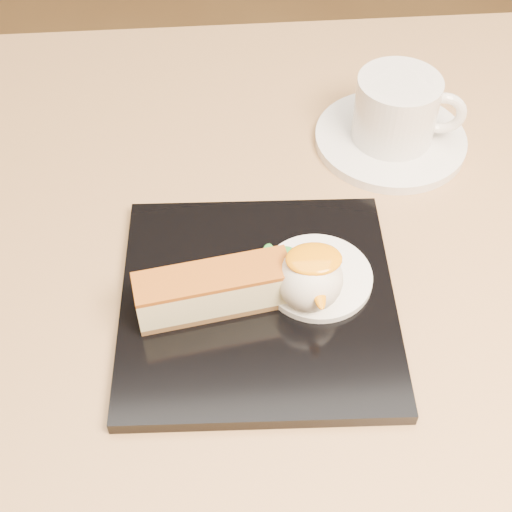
{
  "coord_description": "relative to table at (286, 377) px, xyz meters",
  "views": [
    {
      "loc": [
        -0.06,
        -0.37,
        1.19
      ],
      "look_at": [
        -0.03,
        -0.0,
        0.76
      ],
      "focal_mm": 50.0,
      "sensor_mm": 36.0,
      "label": 1
    }
  ],
  "objects": [
    {
      "name": "mint_sprig",
      "position": [
        -0.01,
        0.02,
        0.17
      ],
      "size": [
        0.03,
        0.02,
        0.0
      ],
      "color": "green",
      "rests_on": "cream_smear"
    },
    {
      "name": "mango_sauce",
      "position": [
        0.01,
        -0.03,
        0.21
      ],
      "size": [
        0.04,
        0.03,
        0.01
      ],
      "primitive_type": "ellipsoid",
      "color": "orange",
      "rests_on": "ice_cream_scoop"
    },
    {
      "name": "cheesecake",
      "position": [
        -0.07,
        -0.03,
        0.19
      ],
      "size": [
        0.12,
        0.05,
        0.04
      ],
      "rotation": [
        0.0,
        0.0,
        0.16
      ],
      "color": "brown",
      "rests_on": "dessert_plate"
    },
    {
      "name": "dessert_plate",
      "position": [
        -0.03,
        -0.02,
        0.16
      ],
      "size": [
        0.23,
        0.23,
        0.01
      ],
      "primitive_type": "cube",
      "rotation": [
        0.0,
        0.0,
        -0.05
      ],
      "color": "black",
      "rests_on": "table"
    },
    {
      "name": "coffee_cup",
      "position": [
        0.12,
        0.17,
        0.2
      ],
      "size": [
        0.11,
        0.08,
        0.06
      ],
      "rotation": [
        0.0,
        0.0,
        -0.23
      ],
      "color": "white",
      "rests_on": "saucer"
    },
    {
      "name": "ice_cream_scoop",
      "position": [
        0.01,
        -0.03,
        0.19
      ],
      "size": [
        0.05,
        0.05,
        0.05
      ],
      "primitive_type": "sphere",
      "color": "white",
      "rests_on": "cream_smear"
    },
    {
      "name": "cream_smear",
      "position": [
        0.02,
        -0.01,
        0.17
      ],
      "size": [
        0.09,
        0.09,
        0.01
      ],
      "primitive_type": "cylinder",
      "color": "white",
      "rests_on": "dessert_plate"
    },
    {
      "name": "saucer",
      "position": [
        0.12,
        0.17,
        0.16
      ],
      "size": [
        0.15,
        0.15,
        0.01
      ],
      "primitive_type": "cylinder",
      "color": "white",
      "rests_on": "table"
    },
    {
      "name": "table",
      "position": [
        0.0,
        0.0,
        0.0
      ],
      "size": [
        0.8,
        0.8,
        0.72
      ],
      "color": "black",
      "rests_on": "ground"
    }
  ]
}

